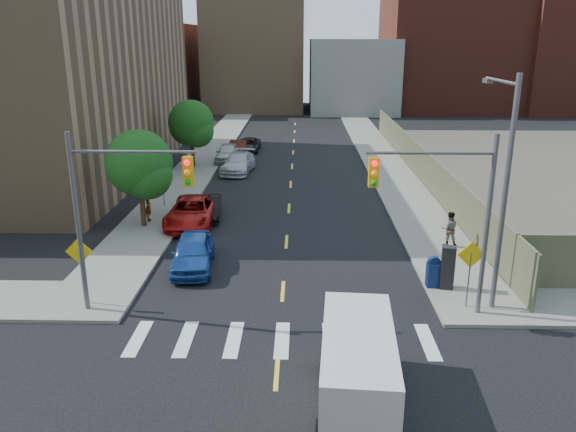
{
  "coord_description": "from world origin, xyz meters",
  "views": [
    {
      "loc": [
        0.71,
        -13.45,
        10.14
      ],
      "look_at": [
        0.12,
        12.14,
        2.0
      ],
      "focal_mm": 35.0,
      "sensor_mm": 36.0,
      "label": 1
    }
  ],
  "objects_px": {
    "parked_car_black": "(209,207)",
    "parked_car_white": "(228,153)",
    "mailbox": "(433,272)",
    "payphone": "(448,267)",
    "cargo_van": "(357,365)",
    "parked_car_maroon": "(238,149)",
    "parked_car_silver": "(238,163)",
    "parked_car_grey": "(248,145)",
    "parked_car_blue": "(193,252)",
    "parked_car_red": "(192,212)",
    "pedestrian_east": "(449,229)",
    "pedestrian_west": "(148,207)"
  },
  "relations": [
    {
      "from": "parked_car_blue",
      "to": "payphone",
      "type": "distance_m",
      "value": 11.26
    },
    {
      "from": "parked_car_blue",
      "to": "parked_car_grey",
      "type": "bearing_deg",
      "value": 84.62
    },
    {
      "from": "parked_car_black",
      "to": "parked_car_maroon",
      "type": "distance_m",
      "value": 17.59
    },
    {
      "from": "parked_car_red",
      "to": "pedestrian_east",
      "type": "relative_size",
      "value": 3.15
    },
    {
      "from": "parked_car_red",
      "to": "pedestrian_east",
      "type": "bearing_deg",
      "value": -14.22
    },
    {
      "from": "parked_car_white",
      "to": "parked_car_maroon",
      "type": "height_order",
      "value": "parked_car_white"
    },
    {
      "from": "cargo_van",
      "to": "parked_car_red",
      "type": "bearing_deg",
      "value": 119.73
    },
    {
      "from": "parked_car_red",
      "to": "parked_car_grey",
      "type": "distance_m",
      "value": 21.76
    },
    {
      "from": "parked_car_blue",
      "to": "parked_car_maroon",
      "type": "distance_m",
      "value": 25.21
    },
    {
      "from": "parked_car_silver",
      "to": "parked_car_blue",
      "type": "bearing_deg",
      "value": -84.27
    },
    {
      "from": "parked_car_blue",
      "to": "pedestrian_west",
      "type": "xyz_separation_m",
      "value": [
        -3.75,
        6.51,
        0.19
      ]
    },
    {
      "from": "parked_car_white",
      "to": "parked_car_grey",
      "type": "height_order",
      "value": "parked_car_white"
    },
    {
      "from": "parked_car_silver",
      "to": "parked_car_grey",
      "type": "height_order",
      "value": "parked_car_silver"
    },
    {
      "from": "pedestrian_west",
      "to": "parked_car_silver",
      "type": "bearing_deg",
      "value": -30.18
    },
    {
      "from": "parked_car_blue",
      "to": "cargo_van",
      "type": "height_order",
      "value": "cargo_van"
    },
    {
      "from": "payphone",
      "to": "pedestrian_west",
      "type": "height_order",
      "value": "payphone"
    },
    {
      "from": "parked_car_maroon",
      "to": "payphone",
      "type": "xyz_separation_m",
      "value": [
        11.68,
        -27.46,
        0.35
      ]
    },
    {
      "from": "parked_car_grey",
      "to": "payphone",
      "type": "height_order",
      "value": "payphone"
    },
    {
      "from": "parked_car_black",
      "to": "payphone",
      "type": "xyz_separation_m",
      "value": [
        11.48,
        -9.88,
        0.45
      ]
    },
    {
      "from": "mailbox",
      "to": "parked_car_maroon",
      "type": "bearing_deg",
      "value": 109.92
    },
    {
      "from": "parked_car_maroon",
      "to": "cargo_van",
      "type": "distance_m",
      "value": 35.85
    },
    {
      "from": "parked_car_white",
      "to": "parked_car_maroon",
      "type": "bearing_deg",
      "value": 72.92
    },
    {
      "from": "parked_car_grey",
      "to": "mailbox",
      "type": "height_order",
      "value": "mailbox"
    },
    {
      "from": "parked_car_silver",
      "to": "pedestrian_east",
      "type": "bearing_deg",
      "value": -47.44
    },
    {
      "from": "mailbox",
      "to": "pedestrian_east",
      "type": "bearing_deg",
      "value": 66.94
    },
    {
      "from": "parked_car_red",
      "to": "parked_car_silver",
      "type": "distance_m",
      "value": 13.15
    },
    {
      "from": "parked_car_blue",
      "to": "parked_car_black",
      "type": "bearing_deg",
      "value": 88.05
    },
    {
      "from": "parked_car_blue",
      "to": "cargo_van",
      "type": "relative_size",
      "value": 0.85
    },
    {
      "from": "parked_car_blue",
      "to": "parked_car_white",
      "type": "xyz_separation_m",
      "value": [
        -1.3,
        23.15,
        0.02
      ]
    },
    {
      "from": "parked_car_black",
      "to": "parked_car_grey",
      "type": "height_order",
      "value": "parked_car_black"
    },
    {
      "from": "parked_car_maroon",
      "to": "cargo_van",
      "type": "height_order",
      "value": "cargo_van"
    },
    {
      "from": "parked_car_maroon",
      "to": "pedestrian_west",
      "type": "distance_m",
      "value": 18.96
    },
    {
      "from": "parked_car_red",
      "to": "payphone",
      "type": "bearing_deg",
      "value": -34.94
    },
    {
      "from": "parked_car_black",
      "to": "mailbox",
      "type": "bearing_deg",
      "value": -47.26
    },
    {
      "from": "parked_car_white",
      "to": "cargo_van",
      "type": "bearing_deg",
      "value": -76.12
    },
    {
      "from": "parked_car_silver",
      "to": "mailbox",
      "type": "height_order",
      "value": "parked_car_silver"
    },
    {
      "from": "pedestrian_west",
      "to": "pedestrian_east",
      "type": "xyz_separation_m",
      "value": [
        16.12,
        -3.67,
        0.08
      ]
    },
    {
      "from": "parked_car_blue",
      "to": "pedestrian_west",
      "type": "height_order",
      "value": "pedestrian_west"
    },
    {
      "from": "cargo_van",
      "to": "pedestrian_east",
      "type": "relative_size",
      "value": 3.01
    },
    {
      "from": "parked_car_maroon",
      "to": "pedestrian_east",
      "type": "distance_m",
      "value": 25.88
    },
    {
      "from": "mailbox",
      "to": "cargo_van",
      "type": "bearing_deg",
      "value": -119.03
    },
    {
      "from": "pedestrian_east",
      "to": "parked_car_red",
      "type": "bearing_deg",
      "value": -7.28
    },
    {
      "from": "parked_car_white",
      "to": "mailbox",
      "type": "height_order",
      "value": "parked_car_white"
    },
    {
      "from": "parked_car_black",
      "to": "parked_car_white",
      "type": "relative_size",
      "value": 0.81
    },
    {
      "from": "mailbox",
      "to": "payphone",
      "type": "height_order",
      "value": "payphone"
    },
    {
      "from": "cargo_van",
      "to": "payphone",
      "type": "relative_size",
      "value": 2.88
    },
    {
      "from": "parked_car_white",
      "to": "parked_car_blue",
      "type": "bearing_deg",
      "value": -86.29
    },
    {
      "from": "payphone",
      "to": "mailbox",
      "type": "bearing_deg",
      "value": 173.34
    },
    {
      "from": "cargo_van",
      "to": "parked_car_silver",
      "type": "bearing_deg",
      "value": 106.74
    },
    {
      "from": "parked_car_black",
      "to": "cargo_van",
      "type": "bearing_deg",
      "value": -73.85
    }
  ]
}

